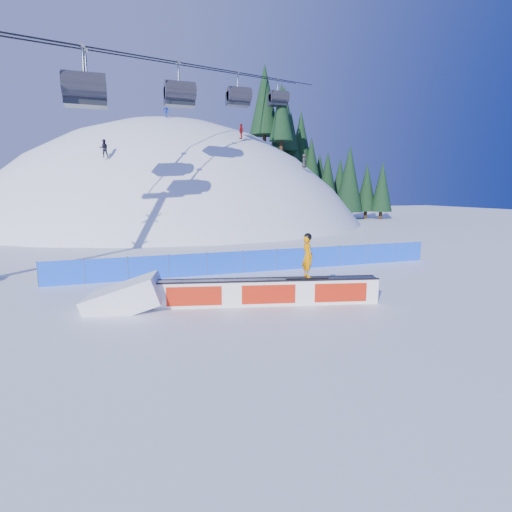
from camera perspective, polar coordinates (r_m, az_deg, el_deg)
name	(u,v)px	position (r m, az deg, el deg)	size (l,w,h in m)	color
ground	(294,290)	(18.15, 5.47, -4.92)	(160.00, 160.00, 0.00)	white
snow_hill	(175,341)	(62.60, -11.49, -11.83)	(64.00, 64.00, 64.00)	white
treeline	(321,155)	(65.06, 9.21, 14.11)	(24.28, 13.65, 21.36)	#2F2013
safety_fence	(260,261)	(22.10, 0.60, -0.69)	(22.05, 0.05, 1.30)	blue
chairlift	(229,72)	(46.78, -3.94, 24.77)	(40.80, 41.70, 22.00)	gray
rail_box	(268,292)	(15.75, 1.69, -5.15)	(8.69, 2.69, 1.06)	white
snow_ramp	(125,309)	(16.17, -18.19, -7.16)	(2.75, 1.83, 1.03)	white
snowboarder	(307,256)	(15.73, 7.36, 0.00)	(1.72, 0.70, 1.78)	black
distant_skiers	(200,134)	(46.49, -8.03, 16.86)	(23.05, 10.93, 7.64)	black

